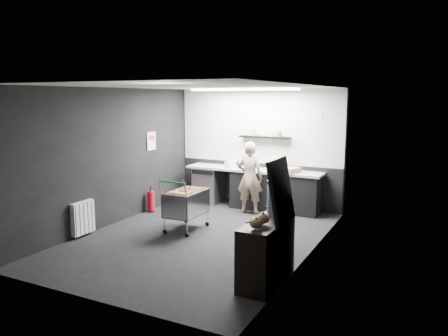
% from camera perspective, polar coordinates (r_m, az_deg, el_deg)
% --- Properties ---
extents(floor, '(5.50, 5.50, 0.00)m').
position_cam_1_polar(floor, '(8.03, -3.12, -9.04)').
color(floor, black).
rests_on(floor, ground).
extents(ceiling, '(5.50, 5.50, 0.00)m').
position_cam_1_polar(ceiling, '(7.62, -3.30, 10.60)').
color(ceiling, white).
rests_on(ceiling, wall_back).
extents(wall_back, '(5.50, 0.00, 5.50)m').
position_cam_1_polar(wall_back, '(10.17, 4.53, 2.65)').
color(wall_back, black).
rests_on(wall_back, floor).
extents(wall_front, '(5.50, 0.00, 5.50)m').
position_cam_1_polar(wall_front, '(5.54, -17.52, -3.41)').
color(wall_front, black).
rests_on(wall_front, floor).
extents(wall_left, '(0.00, 5.50, 5.50)m').
position_cam_1_polar(wall_left, '(8.87, -14.49, 1.39)').
color(wall_left, black).
rests_on(wall_left, floor).
extents(wall_right, '(0.00, 5.50, 5.50)m').
position_cam_1_polar(wall_right, '(6.95, 11.26, -0.62)').
color(wall_right, black).
rests_on(wall_right, floor).
extents(kitchen_wall_panel, '(3.95, 0.02, 1.70)m').
position_cam_1_polar(kitchen_wall_panel, '(10.10, 4.52, 5.45)').
color(kitchen_wall_panel, silver).
rests_on(kitchen_wall_panel, wall_back).
extents(dado_panel, '(3.95, 0.02, 1.00)m').
position_cam_1_polar(dado_panel, '(10.28, 4.43, -2.07)').
color(dado_panel, black).
rests_on(dado_panel, wall_back).
extents(floating_shelf, '(1.20, 0.22, 0.04)m').
position_cam_1_polar(floating_shelf, '(9.94, 5.34, 4.05)').
color(floating_shelf, black).
rests_on(floating_shelf, wall_back).
extents(wall_clock, '(0.20, 0.03, 0.20)m').
position_cam_1_polar(wall_clock, '(9.64, 12.31, 6.87)').
color(wall_clock, silver).
rests_on(wall_clock, wall_back).
extents(poster, '(0.02, 0.30, 0.40)m').
position_cam_1_polar(poster, '(9.84, -9.48, 3.50)').
color(poster, white).
rests_on(poster, wall_left).
extents(poster_red_band, '(0.02, 0.22, 0.10)m').
position_cam_1_polar(poster_red_band, '(9.83, -9.47, 3.90)').
color(poster_red_band, red).
rests_on(poster_red_band, poster).
extents(radiator, '(0.10, 0.50, 0.60)m').
position_cam_1_polar(radiator, '(8.38, -17.96, -6.21)').
color(radiator, silver).
rests_on(radiator, wall_left).
extents(ceiling_strip, '(2.40, 0.20, 0.04)m').
position_cam_1_polar(ceiling_strip, '(9.27, 2.50, 10.20)').
color(ceiling_strip, white).
rests_on(ceiling_strip, ceiling).
extents(prep_counter, '(3.20, 0.61, 0.90)m').
position_cam_1_polar(prep_counter, '(9.96, 4.47, -2.70)').
color(prep_counter, black).
rests_on(prep_counter, floor).
extents(person, '(0.62, 0.45, 1.58)m').
position_cam_1_polar(person, '(9.49, 3.38, -1.25)').
color(person, beige).
rests_on(person, floor).
extents(shopping_cart, '(0.57, 0.94, 1.03)m').
position_cam_1_polar(shopping_cart, '(8.36, -4.97, -4.82)').
color(shopping_cart, silver).
rests_on(shopping_cart, floor).
extents(sideboard, '(0.49, 1.15, 1.72)m').
position_cam_1_polar(sideboard, '(6.07, 5.78, -9.75)').
color(sideboard, black).
rests_on(sideboard, floor).
extents(fire_extinguisher, '(0.17, 0.17, 0.54)m').
position_cam_1_polar(fire_extinguisher, '(9.78, -9.50, -4.18)').
color(fire_extinguisher, '#B70C1F').
rests_on(fire_extinguisher, floor).
extents(cardboard_box, '(0.63, 0.54, 0.11)m').
position_cam_1_polar(cardboard_box, '(9.59, 8.08, -0.21)').
color(cardboard_box, '#A48857').
rests_on(cardboard_box, prep_counter).
extents(pink_tub, '(0.20, 0.20, 0.20)m').
position_cam_1_polar(pink_tub, '(10.16, 0.59, 0.68)').
color(pink_tub, beige).
rests_on(pink_tub, prep_counter).
extents(white_container, '(0.21, 0.19, 0.15)m').
position_cam_1_polar(white_container, '(10.07, 1.13, 0.45)').
color(white_container, silver).
rests_on(white_container, prep_counter).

